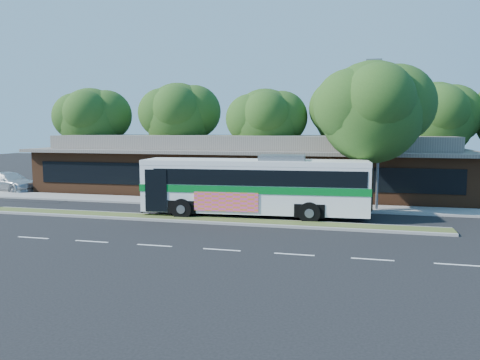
# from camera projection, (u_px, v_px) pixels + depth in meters

# --- Properties ---
(ground) EXTENTS (120.00, 120.00, 0.00)m
(ground) POSITION_uv_depth(u_px,v_px,m) (193.00, 223.00, 24.84)
(ground) COLOR black
(ground) RESTS_ON ground
(median_strip) EXTENTS (26.00, 1.10, 0.15)m
(median_strip) POSITION_uv_depth(u_px,v_px,m) (197.00, 219.00, 25.41)
(median_strip) COLOR #3E5223
(median_strip) RESTS_ON ground
(sidewalk) EXTENTS (44.00, 2.60, 0.12)m
(sidewalk) POSITION_uv_depth(u_px,v_px,m) (226.00, 203.00, 31.01)
(sidewalk) COLOR gray
(sidewalk) RESTS_ON ground
(parking_lot) EXTENTS (14.00, 12.00, 0.01)m
(parking_lot) POSITION_uv_depth(u_px,v_px,m) (28.00, 189.00, 38.75)
(parking_lot) COLOR black
(parking_lot) RESTS_ON ground
(plaza_building) EXTENTS (33.20, 11.20, 4.45)m
(plaza_building) POSITION_uv_depth(u_px,v_px,m) (248.00, 165.00, 37.14)
(plaza_building) COLOR #542F1A
(plaza_building) RESTS_ON ground
(lamp_post) EXTENTS (0.93, 0.18, 9.07)m
(lamp_post) POSITION_uv_depth(u_px,v_px,m) (378.00, 130.00, 27.83)
(lamp_post) COLOR slate
(lamp_post) RESTS_ON ground
(tree_bg_a) EXTENTS (6.47, 5.80, 8.63)m
(tree_bg_a) POSITION_uv_depth(u_px,v_px,m) (96.00, 119.00, 42.27)
(tree_bg_a) COLOR black
(tree_bg_a) RESTS_ON ground
(tree_bg_b) EXTENTS (6.69, 6.00, 9.00)m
(tree_bg_b) POSITION_uv_depth(u_px,v_px,m) (183.00, 116.00, 41.31)
(tree_bg_b) COLOR black
(tree_bg_b) RESTS_ON ground
(tree_bg_c) EXTENTS (6.24, 5.60, 8.26)m
(tree_bg_c) POSITION_uv_depth(u_px,v_px,m) (270.00, 121.00, 38.50)
(tree_bg_c) COLOR black
(tree_bg_c) RESTS_ON ground
(tree_bg_d) EXTENTS (6.91, 6.20, 9.37)m
(tree_bg_d) POSITION_uv_depth(u_px,v_px,m) (358.00, 111.00, 37.73)
(tree_bg_d) COLOR black
(tree_bg_d) RESTS_ON ground
(tree_bg_e) EXTENTS (6.47, 5.80, 8.50)m
(tree_bg_e) POSITION_uv_depth(u_px,v_px,m) (439.00, 119.00, 35.41)
(tree_bg_e) COLOR black
(tree_bg_e) RESTS_ON ground
(transit_bus) EXTENTS (12.73, 3.56, 3.53)m
(transit_bus) POSITION_uv_depth(u_px,v_px,m) (255.00, 183.00, 26.27)
(transit_bus) COLOR white
(transit_bus) RESTS_ON ground
(sedan) EXTENTS (5.59, 3.28, 1.52)m
(sedan) POSITION_uv_depth(u_px,v_px,m) (9.00, 182.00, 37.34)
(sedan) COLOR #B8BCC0
(sedan) RESTS_ON ground
(sidewalk_tree) EXTENTS (6.62, 5.94, 8.89)m
(sidewalk_tree) POSITION_uv_depth(u_px,v_px,m) (379.00, 110.00, 27.16)
(sidewalk_tree) COLOR black
(sidewalk_tree) RESTS_ON ground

